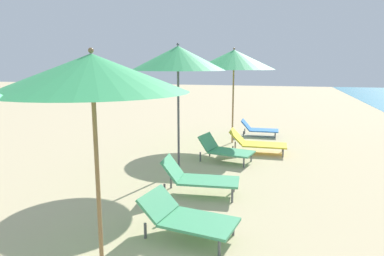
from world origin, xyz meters
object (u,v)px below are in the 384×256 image
umbrella_farthest (234,60)px  lounger_farthest_shoreside (258,129)px  lounger_third_shoreside (225,149)px  lounger_farthest_inland (256,142)px  lounger_second_shoreside (187,217)px  lounger_third_inland (198,177)px  umbrella_second (92,73)px  umbrella_third (178,58)px

umbrella_farthest → lounger_farthest_shoreside: (0.71, 1.24, -2.28)m
lounger_third_shoreside → umbrella_farthest: (-0.13, 2.15, 2.21)m
lounger_farthest_shoreside → lounger_farthest_inland: size_ratio=0.81×
lounger_second_shoreside → lounger_third_shoreside: lounger_third_shoreside is taller
lounger_third_inland → lounger_third_shoreside: bearing=82.3°
lounger_third_inland → lounger_farthest_inland: 3.50m
umbrella_second → umbrella_third: size_ratio=0.90×
umbrella_second → lounger_second_shoreside: (0.76, 1.01, -2.01)m
lounger_third_inland → umbrella_third: bearing=116.2°
umbrella_second → umbrella_farthest: 7.09m
lounger_third_shoreside → umbrella_farthest: 3.09m
lounger_third_shoreside → lounger_third_inland: bearing=-80.7°
lounger_second_shoreside → umbrella_third: size_ratio=0.50×
lounger_third_inland → umbrella_farthest: size_ratio=0.50×
umbrella_farthest → lounger_farthest_shoreside: umbrella_farthest is taller
umbrella_third → umbrella_farthest: bearing=77.5°
umbrella_third → lounger_farthest_shoreside: 5.24m
lounger_third_inland → lounger_farthest_inland: (0.79, 3.41, -0.05)m
umbrella_second → umbrella_farthest: (0.49, 7.07, 0.23)m
lounger_farthest_shoreside → lounger_farthest_inland: bearing=-88.7°
lounger_second_shoreside → lounger_third_inland: lounger_third_inland is taller
umbrella_second → lounger_second_shoreside: bearing=53.3°
umbrella_second → lounger_third_inland: 3.28m
umbrella_third → lounger_second_shoreside: bearing=-70.5°
lounger_third_shoreside → lounger_second_shoreside: bearing=-76.3°
umbrella_second → lounger_third_inland: bearing=78.5°
lounger_second_shoreside → lounger_farthest_inland: (0.56, 4.97, 0.00)m
lounger_farthest_shoreside → lounger_farthest_inland: (0.11, -2.31, 0.04)m
lounger_farthest_shoreside → umbrella_second: bearing=-99.8°
lounger_third_inland → umbrella_farthest: umbrella_farthest is taller
lounger_second_shoreside → lounger_farthest_inland: 5.01m
umbrella_third → umbrella_farthest: size_ratio=0.99×
lounger_third_inland → umbrella_second: bearing=-106.8°
lounger_third_inland → lounger_farthest_inland: bearing=71.6°
umbrella_third → lounger_farthest_inland: (1.54, 2.19, -2.23)m
umbrella_third → lounger_farthest_shoreside: size_ratio=2.27×
umbrella_farthest → lounger_second_shoreside: bearing=-87.5°
lounger_third_shoreside → lounger_farthest_shoreside: size_ratio=1.12×
umbrella_third → lounger_third_shoreside: bearing=52.7°
umbrella_third → lounger_farthest_inland: size_ratio=1.83×
umbrella_second → lounger_farthest_shoreside: size_ratio=2.05×
lounger_second_shoreside → lounger_third_inland: (-0.23, 1.56, 0.05)m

